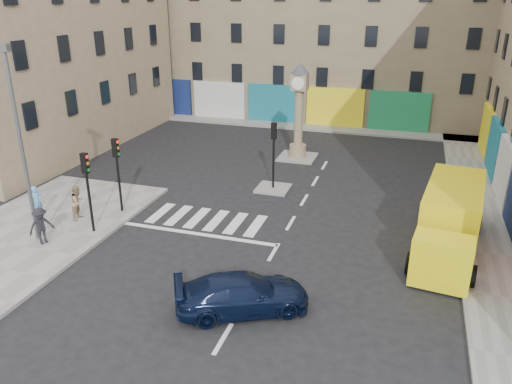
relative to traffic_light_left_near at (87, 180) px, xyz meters
The scene contains 18 objects.
ground 8.71m from the traffic_light_left_near, ahead, with size 120.00×120.00×0.00m, color black.
sidewalk_left 4.31m from the traffic_light_left_near, 140.83° to the right, with size 7.00×16.00×0.15m, color gray.
sidewalk_right 19.79m from the traffic_light_left_near, 29.96° to the left, with size 2.60×30.00×0.15m, color gray.
sidewalk_far 22.56m from the traffic_light_left_near, 78.94° to the left, with size 32.00×2.40×0.15m, color gray.
island_near 10.35m from the traffic_light_left_near, 51.07° to the left, with size 1.80×1.80×0.12m, color gray.
island_far 15.38m from the traffic_light_left_near, 65.46° to the left, with size 2.40×2.40×0.12m, color gray.
building_far 28.74m from the traffic_light_left_near, 81.21° to the left, with size 32.00×10.00×17.00m, color #847658.
building_left 16.66m from the traffic_light_left_near, 132.20° to the left, with size 8.00×20.00×15.00m, color #9D8567.
traffic_light_left_near is the anchor object (origin of this frame).
traffic_light_left_far 2.40m from the traffic_light_left_near, 90.00° to the left, with size 0.28×0.22×3.70m.
traffic_light_island 10.03m from the traffic_light_left_near, 51.07° to the left, with size 0.28×0.22×3.70m.
lamp_post 3.21m from the traffic_light_left_near, 143.62° to the right, with size 0.50×0.25×8.30m.
clock_pillar 15.19m from the traffic_light_left_near, 65.45° to the left, with size 1.20×1.20×6.10m.
navy_sedan 9.31m from the traffic_light_left_near, 22.87° to the right, with size 1.86×4.58×1.33m, color black.
yellow_van 15.71m from the traffic_light_left_near, 12.44° to the left, with size 3.22×7.57×2.67m.
pedestrian_blue 3.78m from the traffic_light_left_near, behind, with size 0.58×0.38×1.60m, color #5E9BD7.
pedestrian_tan 2.37m from the traffic_light_left_near, 145.41° to the left, with size 0.81×0.63×1.67m, color #9A7F5E.
pedestrian_dark 2.71m from the traffic_light_left_near, 129.03° to the right, with size 1.07×0.61×1.65m, color black.
Camera 1 is at (4.91, -17.06, 10.23)m, focal length 35.00 mm.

